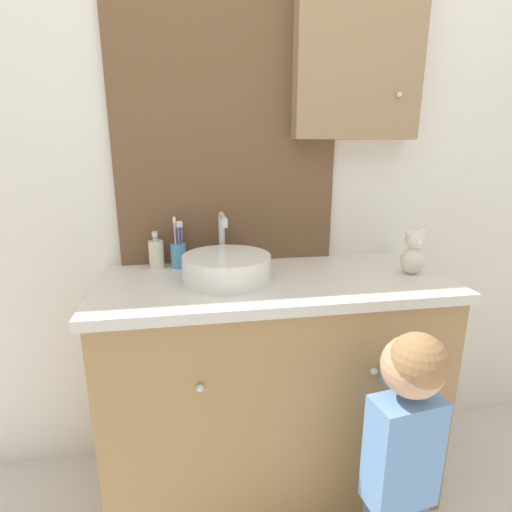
{
  "coord_description": "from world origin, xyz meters",
  "views": [
    {
      "loc": [
        -0.29,
        -1.01,
        1.35
      ],
      "look_at": [
        -0.07,
        0.28,
        0.99
      ],
      "focal_mm": 28.0,
      "sensor_mm": 36.0,
      "label": 1
    }
  ],
  "objects": [
    {
      "name": "child_figure",
      "position": [
        0.29,
        -0.13,
        0.54
      ],
      "size": [
        0.22,
        0.44,
        0.88
      ],
      "color": "slate",
      "rests_on": "ground_plane"
    },
    {
      "name": "wall_back",
      "position": [
        0.01,
        0.62,
        1.29
      ],
      "size": [
        3.2,
        0.18,
        2.5
      ],
      "color": "silver",
      "rests_on": "ground_plane"
    },
    {
      "name": "soap_dispenser",
      "position": [
        -0.42,
        0.53,
        0.95
      ],
      "size": [
        0.06,
        0.06,
        0.15
      ],
      "color": "beige",
      "rests_on": "vanity_counter"
    },
    {
      "name": "sink_basin",
      "position": [
        -0.17,
        0.34,
        0.94
      ],
      "size": [
        0.31,
        0.37,
        0.22
      ],
      "color": "white",
      "rests_on": "vanity_counter"
    },
    {
      "name": "teddy_bear",
      "position": [
        0.52,
        0.29,
        0.97
      ],
      "size": [
        0.09,
        0.08,
        0.17
      ],
      "color": "beige",
      "rests_on": "vanity_counter"
    },
    {
      "name": "vanity_counter",
      "position": [
        0.0,
        0.33,
        0.45
      ],
      "size": [
        1.25,
        0.55,
        0.89
      ],
      "color": "#A37A4C",
      "rests_on": "ground_plane"
    },
    {
      "name": "toothbrush_holder",
      "position": [
        -0.34,
        0.52,
        0.95
      ],
      "size": [
        0.06,
        0.06,
        0.2
      ],
      "color": "#4C93C6",
      "rests_on": "vanity_counter"
    }
  ]
}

